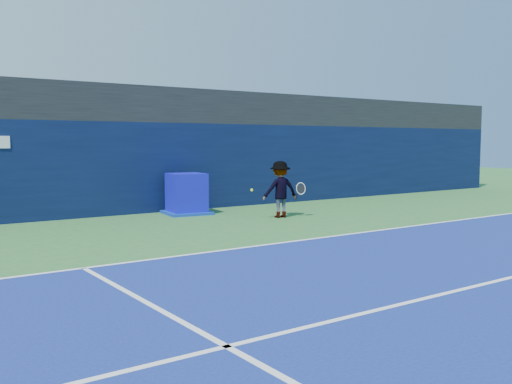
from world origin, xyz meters
TOP-DOWN VIEW (x-y plane):
  - ground at (0.00, 0.00)m, footprint 80.00×80.00m
  - baseline at (0.00, 3.00)m, footprint 24.00×0.10m
  - service_line at (0.00, -2.00)m, footprint 24.00×0.10m
  - stadium_band at (0.00, 11.50)m, footprint 36.00×3.00m
  - back_wall_assembly at (-0.00, 10.50)m, footprint 36.00×1.03m
  - equipment_cart at (0.44, 9.11)m, footprint 1.56×1.56m
  - tennis_player at (2.42, 6.66)m, footprint 1.37×0.87m
  - tennis_ball at (0.21, 5.02)m, footprint 0.07×0.07m

SIDE VIEW (x-z plane):
  - ground at x=0.00m, z-range 0.00..0.00m
  - baseline at x=0.00m, z-range 0.01..0.01m
  - service_line at x=0.00m, z-range 0.01..0.01m
  - equipment_cart at x=0.44m, z-range -0.06..1.28m
  - tennis_player at x=2.42m, z-range 0.00..1.76m
  - tennis_ball at x=0.21m, z-range 1.04..1.12m
  - back_wall_assembly at x=0.00m, z-range 0.00..3.00m
  - stadium_band at x=0.00m, z-range 3.00..4.20m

